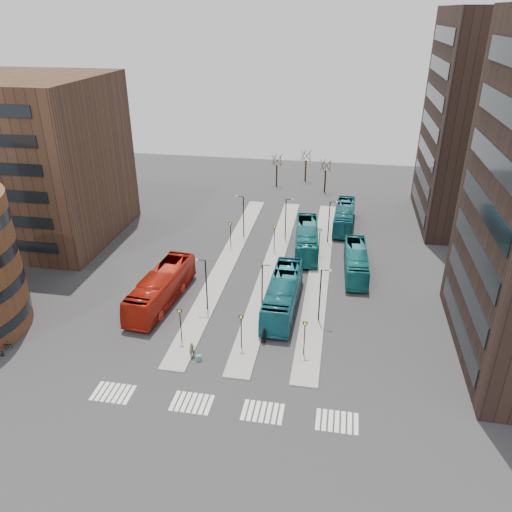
% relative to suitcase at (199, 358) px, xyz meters
% --- Properties ---
extents(ground, '(160.00, 160.00, 0.00)m').
position_rel_suitcase_xyz_m(ground, '(1.96, -9.52, -0.29)').
color(ground, '#29292C').
rests_on(ground, ground).
extents(island_left, '(2.50, 45.00, 0.15)m').
position_rel_suitcase_xyz_m(island_left, '(-2.04, 20.48, -0.21)').
color(island_left, gray).
rests_on(island_left, ground).
extents(island_mid, '(2.50, 45.00, 0.15)m').
position_rel_suitcase_xyz_m(island_mid, '(3.96, 20.48, -0.21)').
color(island_mid, gray).
rests_on(island_mid, ground).
extents(island_right, '(2.50, 45.00, 0.15)m').
position_rel_suitcase_xyz_m(island_right, '(9.96, 20.48, -0.21)').
color(island_right, gray).
rests_on(island_right, ground).
extents(suitcase, '(0.53, 0.46, 0.58)m').
position_rel_suitcase_xyz_m(suitcase, '(0.00, 0.00, 0.00)').
color(suitcase, '#1C1D9A').
rests_on(suitcase, ground).
extents(red_bus, '(4.20, 13.32, 3.65)m').
position_rel_suitcase_xyz_m(red_bus, '(-6.93, 9.37, 1.54)').
color(red_bus, '#AC1C0D').
rests_on(red_bus, ground).
extents(teal_bus_a, '(3.22, 12.88, 3.57)m').
position_rel_suitcase_xyz_m(teal_bus_a, '(6.52, 10.43, 1.50)').
color(teal_bus_a, '#16606E').
rests_on(teal_bus_a, ground).
extents(teal_bus_b, '(3.88, 12.61, 3.46)m').
position_rel_suitcase_xyz_m(teal_bus_b, '(7.81, 25.58, 1.44)').
color(teal_bus_b, '#146465').
rests_on(teal_bus_b, ground).
extents(teal_bus_c, '(3.01, 11.25, 3.11)m').
position_rel_suitcase_xyz_m(teal_bus_c, '(14.37, 20.24, 1.27)').
color(teal_bus_c, '#166B6E').
rests_on(teal_bus_c, ground).
extents(teal_bus_d, '(3.15, 11.72, 3.24)m').
position_rel_suitcase_xyz_m(teal_bus_d, '(12.66, 34.97, 1.33)').
color(teal_bus_d, '#145A64').
rests_on(teal_bus_d, ground).
extents(traveller, '(0.66, 0.55, 1.55)m').
position_rel_suitcase_xyz_m(traveller, '(-0.75, 0.42, 0.49)').
color(traveller, '#4E4F2F').
rests_on(traveller, ground).
extents(commuter_a, '(0.86, 0.69, 1.66)m').
position_rel_suitcase_xyz_m(commuter_a, '(-6.30, 7.78, 0.54)').
color(commuter_a, black).
rests_on(commuter_a, ground).
extents(commuter_b, '(0.66, 1.04, 1.65)m').
position_rel_suitcase_xyz_m(commuter_b, '(5.52, 3.83, 0.54)').
color(commuter_b, black).
rests_on(commuter_b, ground).
extents(commuter_c, '(0.98, 1.18, 1.58)m').
position_rel_suitcase_xyz_m(commuter_c, '(6.70, 6.42, 0.50)').
color(commuter_c, black).
rests_on(commuter_c, ground).
extents(bicycle_far, '(1.98, 1.33, 0.99)m').
position_rel_suitcase_xyz_m(bicycle_far, '(-19.04, -1.81, 0.20)').
color(bicycle_far, gray).
rests_on(bicycle_far, ground).
extents(crosswalk_stripes, '(22.35, 2.40, 0.01)m').
position_rel_suitcase_xyz_m(crosswalk_stripes, '(3.71, -5.52, -0.28)').
color(crosswalk_stripes, silver).
rests_on(crosswalk_stripes, ground).
extents(office_block, '(25.00, 20.12, 22.00)m').
position_rel_suitcase_xyz_m(office_block, '(-32.04, 24.46, 10.71)').
color(office_block, '#462E20').
rests_on(office_block, ground).
extents(tower_far, '(20.12, 20.00, 30.00)m').
position_rel_suitcase_xyz_m(tower_far, '(33.94, 40.48, 14.71)').
color(tower_far, black).
rests_on(tower_far, ground).
extents(sign_poles, '(12.45, 22.12, 3.65)m').
position_rel_suitcase_xyz_m(sign_poles, '(3.56, 13.47, 2.12)').
color(sign_poles, black).
rests_on(sign_poles, ground).
extents(lamp_posts, '(14.04, 20.24, 6.12)m').
position_rel_suitcase_xyz_m(lamp_posts, '(4.60, 18.48, 3.29)').
color(lamp_posts, black).
rests_on(lamp_posts, ground).
extents(bare_trees, '(10.97, 8.14, 5.90)m').
position_rel_suitcase_xyz_m(bare_trees, '(4.63, 53.14, 2.44)').
color(bare_trees, black).
rests_on(bare_trees, ground).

